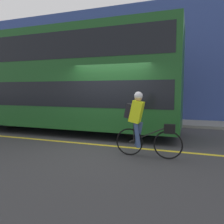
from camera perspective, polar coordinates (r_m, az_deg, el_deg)
name	(u,v)px	position (r m, az deg, el deg)	size (l,w,h in m)	color
ground_plane	(107,145)	(6.82, -1.20, -8.54)	(80.00, 80.00, 0.00)	#38383A
road_center_line	(106,145)	(6.73, -1.52, -8.72)	(50.00, 0.14, 0.01)	yellow
sidewalk_curb	(141,121)	(11.54, 7.56, -2.40)	(60.00, 1.97, 0.13)	gray
building_facade	(146,62)	(12.63, 8.83, 12.67)	(60.00, 0.30, 6.45)	#33478C
bus	(65,78)	(9.06, -12.28, 8.73)	(9.05, 2.52, 3.91)	black
cyclist_on_bike	(141,122)	(5.53, 7.70, -2.61)	(1.68, 0.32, 1.65)	black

